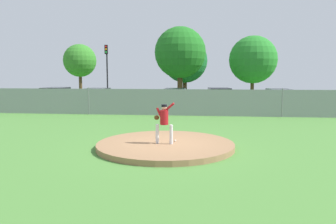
# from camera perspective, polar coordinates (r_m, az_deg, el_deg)

# --- Properties ---
(ground_plane) EXTENTS (80.00, 80.00, 0.00)m
(ground_plane) POSITION_cam_1_polar(r_m,az_deg,el_deg) (18.60, 1.72, -2.21)
(ground_plane) COLOR #4C8438
(asphalt_strip) EXTENTS (44.00, 7.00, 0.01)m
(asphalt_strip) POSITION_cam_1_polar(r_m,az_deg,el_deg) (27.01, 3.16, 0.58)
(asphalt_strip) COLOR #2B2B2D
(asphalt_strip) RESTS_ON ground_plane
(pitchers_mound) EXTENTS (5.41, 5.41, 0.21)m
(pitchers_mound) POSITION_cam_1_polar(r_m,az_deg,el_deg) (12.71, -0.45, -5.92)
(pitchers_mound) COLOR #99704C
(pitchers_mound) RESTS_ON ground_plane
(pitcher_youth) EXTENTS (0.81, 0.32, 1.62)m
(pitcher_youth) POSITION_cam_1_polar(r_m,az_deg,el_deg) (12.34, -0.74, -1.36)
(pitcher_youth) COLOR silver
(pitcher_youth) RESTS_ON pitchers_mound
(baseball) EXTENTS (0.07, 0.07, 0.07)m
(baseball) POSITION_cam_1_polar(r_m,az_deg,el_deg) (12.88, 1.30, -5.11)
(baseball) COLOR white
(baseball) RESTS_ON pitchers_mound
(chainlink_fence) EXTENTS (34.01, 0.07, 1.96)m
(chainlink_fence) POSITION_cam_1_polar(r_m,az_deg,el_deg) (22.45, 2.54, 1.71)
(chainlink_fence) COLOR gray
(chainlink_fence) RESTS_ON ground_plane
(parked_car_teal) EXTENTS (1.90, 4.24, 1.71)m
(parked_car_teal) POSITION_cam_1_polar(r_m,az_deg,el_deg) (27.01, 1.25, 2.31)
(parked_car_teal) COLOR #146066
(parked_car_teal) RESTS_ON ground_plane
(parked_car_champagne) EXTENTS (1.94, 4.19, 1.70)m
(parked_car_champagne) POSITION_cam_1_polar(r_m,az_deg,el_deg) (28.33, -12.45, 2.36)
(parked_car_champagne) COLOR tan
(parked_car_champagne) RESTS_ON ground_plane
(parked_car_silver) EXTENTS (2.17, 4.90, 1.77)m
(parked_car_silver) POSITION_cam_1_polar(r_m,az_deg,el_deg) (27.11, 9.08, 2.32)
(parked_car_silver) COLOR #B7BABF
(parked_car_silver) RESTS_ON ground_plane
(parked_car_white) EXTENTS (1.99, 4.52, 1.74)m
(parked_car_white) POSITION_cam_1_polar(r_m,az_deg,el_deg) (30.03, -19.32, 2.42)
(parked_car_white) COLOR silver
(parked_car_white) RESTS_ON ground_plane
(parked_car_slate) EXTENTS (1.96, 4.80, 1.71)m
(parked_car_slate) POSITION_cam_1_polar(r_m,az_deg,el_deg) (27.44, 19.15, 2.04)
(parked_car_slate) COLOR slate
(parked_car_slate) RESTS_ON ground_plane
(traffic_light_near) EXTENTS (0.28, 0.46, 5.79)m
(traffic_light_near) POSITION_cam_1_polar(r_m,az_deg,el_deg) (32.85, -10.84, 8.35)
(traffic_light_near) COLOR black
(traffic_light_near) RESTS_ON ground_plane
(tree_tall_centre) EXTENTS (3.77, 3.77, 6.36)m
(tree_tall_centre) POSITION_cam_1_polar(r_m,az_deg,el_deg) (38.86, -15.43, 8.79)
(tree_tall_centre) COLOR #4C331E
(tree_tall_centre) RESTS_ON ground_plane
(tree_bushy_near) EXTENTS (5.53, 5.53, 7.99)m
(tree_bushy_near) POSITION_cam_1_polar(r_m,az_deg,el_deg) (35.07, 2.18, 10.50)
(tree_bushy_near) COLOR #4C331E
(tree_bushy_near) RESTS_ON ground_plane
(tree_leaning_west) EXTENTS (5.03, 5.03, 6.96)m
(tree_leaning_west) POSITION_cam_1_polar(r_m,az_deg,el_deg) (36.57, 3.05, 9.13)
(tree_leaning_west) COLOR #4C331E
(tree_leaning_west) RESTS_ON ground_plane
(tree_broad_left) EXTENTS (5.19, 5.19, 7.08)m
(tree_broad_left) POSITION_cam_1_polar(r_m,az_deg,el_deg) (36.61, 14.89, 8.99)
(tree_broad_left) COLOR #4C331E
(tree_broad_left) RESTS_ON ground_plane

